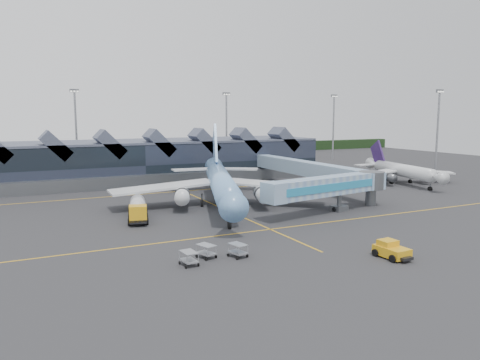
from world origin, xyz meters
name	(u,v)px	position (x,y,z in m)	size (l,w,h in m)	color
ground	(244,218)	(0.00, 0.00, 0.00)	(260.00, 260.00, 0.00)	#252527
taxi_stripes	(218,206)	(0.00, 10.00, 0.01)	(120.00, 60.00, 0.01)	gold
tree_line_far	(107,153)	(0.00, 110.00, 2.00)	(260.00, 4.00, 4.00)	black
terminal	(135,160)	(-5.07, 47.35, 4.88)	(90.00, 22.25, 12.52)	black
light_masts	(211,126)	(21.00, 62.80, 12.49)	(132.40, 42.56, 22.45)	gray
main_airliner	(221,182)	(0.72, 10.30, 4.16)	(36.23, 42.61, 14.15)	#6C91DB
regional_jet	(401,170)	(48.34, 16.33, 3.06)	(25.28, 27.96, 9.63)	silver
jet_bridge	(335,186)	(15.24, -2.41, 4.21)	(25.50, 7.90, 6.02)	#718FBC
fuel_truck	(138,208)	(-14.88, 5.67, 1.84)	(4.51, 9.83, 3.28)	black
pushback_tug	(391,250)	(5.58, -25.02, 0.84)	(2.86, 4.35, 1.87)	gold
baggage_carts	(211,252)	(-12.52, -17.01, 0.84)	(7.52, 3.93, 1.49)	#9C9EA4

